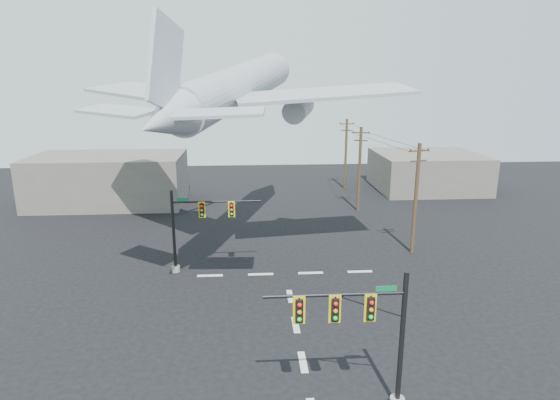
{
  "coord_description": "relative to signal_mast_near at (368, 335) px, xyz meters",
  "views": [
    {
      "loc": [
        -2.76,
        -22.43,
        15.15
      ],
      "look_at": [
        -0.93,
        5.0,
        7.93
      ],
      "focal_mm": 30.0,
      "sensor_mm": 36.0,
      "label": 1
    }
  ],
  "objects": [
    {
      "name": "signal_mast_near",
      "position": [
        0.0,
        0.0,
        0.0
      ],
      "size": [
        6.66,
        0.76,
        6.91
      ],
      "color": "gray",
      "rests_on": "ground"
    },
    {
      "name": "building_left",
      "position": [
        -22.45,
        38.94,
        -0.9
      ],
      "size": [
        18.0,
        10.0,
        6.0
      ],
      "primitive_type": "cube",
      "color": "#625F57",
      "rests_on": "ground"
    },
    {
      "name": "power_lines",
      "position": [
        8.04,
        32.3,
        5.16
      ],
      "size": [
        3.55,
        25.01,
        0.09
      ],
      "color": "black"
    },
    {
      "name": "utility_pole_b",
      "position": [
        7.38,
        33.41,
        1.22
      ],
      "size": [
        1.95,
        0.65,
        9.8
      ],
      "rotation": [
        0.0,
        0.0,
        -0.27
      ],
      "color": "#4D3721",
      "rests_on": "ground"
    },
    {
      "name": "lane_markings",
      "position": [
        -2.45,
        9.27,
        -3.89
      ],
      "size": [
        14.0,
        21.2,
        0.01
      ],
      "color": "beige",
      "rests_on": "ground"
    },
    {
      "name": "ground",
      "position": [
        -2.45,
        3.94,
        -3.9
      ],
      "size": [
        120.0,
        120.0,
        0.0
      ],
      "primitive_type": "plane",
      "color": "black",
      "rests_on": "ground"
    },
    {
      "name": "signal_mast_far",
      "position": [
        -9.73,
        16.92,
        -0.25
      ],
      "size": [
        7.25,
        0.74,
        6.73
      ],
      "color": "gray",
      "rests_on": "ground"
    },
    {
      "name": "utility_pole_c",
      "position": [
        8.14,
        44.83,
        1.17
      ],
      "size": [
        1.99,
        0.33,
        9.7
      ],
      "rotation": [
        0.0,
        0.0,
        0.02
      ],
      "color": "#4D3721",
      "rests_on": "ground"
    },
    {
      "name": "building_right",
      "position": [
        19.55,
        43.94,
        -1.4
      ],
      "size": [
        14.0,
        12.0,
        5.0
      ],
      "primitive_type": "cube",
      "color": "#625F57",
      "rests_on": "ground"
    },
    {
      "name": "airliner",
      "position": [
        -6.04,
        22.09,
        10.45
      ],
      "size": [
        27.94,
        30.29,
        8.18
      ],
      "rotation": [
        0.0,
        -0.14,
        1.23
      ],
      "color": "#A2A8AE"
    },
    {
      "name": "utility_pole_a",
      "position": [
        9.15,
        19.82,
        1.23
      ],
      "size": [
        1.92,
        0.66,
        9.81
      ],
      "rotation": [
        0.0,
        0.0,
        0.27
      ],
      "color": "#4D3721",
      "rests_on": "ground"
    }
  ]
}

